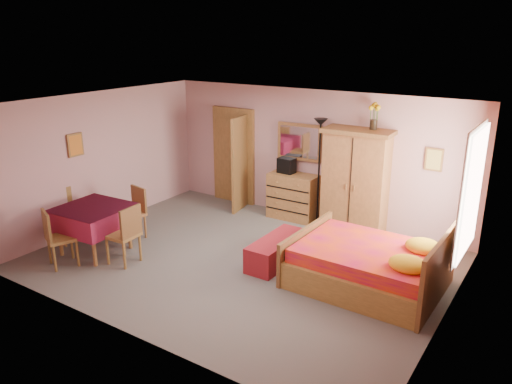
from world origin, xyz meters
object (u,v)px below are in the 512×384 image
Objects in this scene: wall_mirror at (299,142)px; bed at (368,254)px; sunflower_vase at (374,116)px; dining_table at (95,230)px; chest_of_drawers at (293,196)px; floor_lamp at (319,172)px; chair_east at (123,234)px; wardrobe at (356,182)px; bench at (277,250)px; chair_west at (67,216)px; chair_north at (131,214)px; stereo at (287,165)px; chair_south at (62,238)px.

wall_mirror reaches higher than bed.
sunflower_vase is 0.43× the size of dining_table.
wall_mirror reaches higher than chest_of_drawers.
bed reaches higher than dining_table.
floor_lamp is 3.89m from chair_east.
bed is at bearing -64.33° from wardrobe.
chest_of_drawers is at bearing -175.70° from floor_lamp.
chair_west is (-3.61, -1.31, 0.27)m from bench.
wall_mirror reaches higher than chair_west.
bed reaches higher than chair_north.
stereo is 3.59m from chair_east.
chair_south is (-4.39, -2.08, -0.02)m from bed.
sunflower_vase is at bearing 136.46° from chair_west.
sunflower_vase is (1.02, 0.04, 1.18)m from floor_lamp.
chair_north is at bearing -170.07° from bed.
dining_table is (-1.87, -3.33, -0.67)m from stereo.
wall_mirror reaches higher than bench.
wall_mirror is (-0.00, 0.21, 1.09)m from chest_of_drawers.
wall_mirror is 3.92m from chair_east.
floor_lamp reaches higher than chest_of_drawers.
bed reaches higher than chair_east.
bench is at bearing -73.65° from wall_mirror.
floor_lamp is 2.21× the size of chair_north.
chair_south is at bearing -123.27° from floor_lamp.
chair_west reaches higher than bench.
stereo reaches higher than bench.
chest_of_drawers is at bearing 112.08° from bench.
bed is (0.99, -1.84, -0.49)m from wardrobe.
wall_mirror reaches higher than dining_table.
chair_east is at bearing -114.20° from wall_mirror.
chest_of_drawers is at bearing 176.60° from wardrobe.
chest_of_drawers is 1.04× the size of chair_north.
sunflower_vase is 0.48× the size of chair_east.
bench is at bearing -110.60° from sunflower_vase.
wall_mirror is at bearing 162.42° from floor_lamp.
chair_north is at bearing 36.13° from chair_east.
sunflower_vase is 0.38× the size of bench.
wall_mirror is 1.70m from sunflower_vase.
chair_south is 1.01m from chair_west.
bench is 1.35× the size of chair_north.
bench is 3.85m from chair_west.
chair_east is (-2.64, -3.31, -0.49)m from wardrobe.
floor_lamp is 1.05× the size of wardrobe.
chair_south is (-0.03, -0.63, 0.07)m from dining_table.
dining_table is 1.16× the size of chair_south.
chair_north is (-1.98, -2.74, -1.08)m from wall_mirror.
sunflower_vase reaches higher than stereo.
chair_south is at bearing 125.38° from chair_east.
chair_north is (-1.98, -2.53, 0.01)m from chest_of_drawers.
chair_east is (0.76, 0.61, 0.02)m from chair_south.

